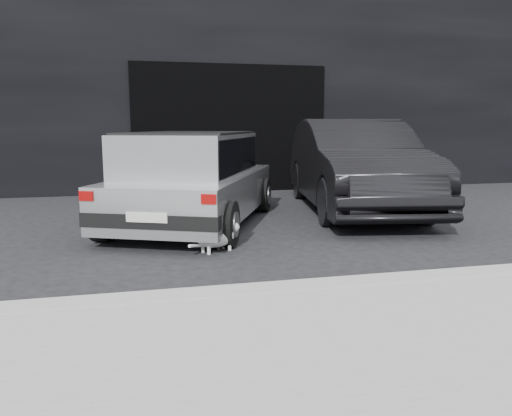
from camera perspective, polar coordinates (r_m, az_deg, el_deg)
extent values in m
plane|color=black|center=(6.45, -5.13, -2.88)|extent=(80.00, 80.00, 0.00)
cube|color=black|center=(12.44, -4.69, 14.60)|extent=(34.00, 4.00, 5.00)
cube|color=black|center=(10.41, -2.91, 9.02)|extent=(4.00, 0.10, 2.60)
cube|color=#999994|center=(4.31, 13.52, -8.58)|extent=(18.00, 0.25, 0.12)
cube|color=#999994|center=(3.35, 23.05, -14.48)|extent=(18.00, 2.20, 0.11)
cube|color=#B9BBBE|center=(7.02, -6.94, 1.68)|extent=(2.80, 3.79, 0.55)
cube|color=#B9BBBE|center=(6.79, -7.48, 6.08)|extent=(2.17, 2.66, 0.55)
cube|color=black|center=(6.79, -7.48, 6.08)|extent=(2.14, 2.58, 0.44)
cube|color=black|center=(5.48, -12.08, -1.48)|extent=(1.49, 0.76, 0.16)
cube|color=black|center=(8.62, -3.66, 2.63)|extent=(1.49, 0.76, 0.16)
cube|color=silver|center=(5.40, -12.40, -1.07)|extent=(0.43, 0.20, 0.11)
cube|color=#8C0707|center=(5.67, -18.84, 1.31)|extent=(0.16, 0.09, 0.11)
cube|color=#8C0707|center=(5.15, -5.44, 0.99)|extent=(0.16, 0.09, 0.11)
cube|color=black|center=(6.78, -7.53, 8.51)|extent=(2.07, 2.44, 0.03)
cylinder|color=black|center=(6.19, -17.02, -1.28)|extent=(0.39, 0.57, 0.53)
cylinder|color=slate|center=(6.24, -17.89, -1.24)|extent=(0.13, 0.28, 0.29)
cylinder|color=black|center=(5.66, -3.33, -1.85)|extent=(0.39, 0.57, 0.53)
cylinder|color=slate|center=(5.64, -2.28, -1.89)|extent=(0.13, 0.28, 0.29)
cylinder|color=black|center=(8.40, -9.42, 1.74)|extent=(0.39, 0.57, 0.53)
cylinder|color=slate|center=(8.44, -10.10, 1.75)|extent=(0.13, 0.28, 0.29)
cylinder|color=black|center=(8.02, 0.77, 1.50)|extent=(0.39, 0.57, 0.53)
cylinder|color=slate|center=(8.00, 1.52, 1.48)|extent=(0.13, 0.28, 0.29)
imported|color=black|center=(8.23, 11.19, 4.82)|extent=(2.30, 4.67, 1.47)
ellipsoid|color=beige|center=(5.71, -4.76, -3.43)|extent=(0.36, 0.53, 0.19)
ellipsoid|color=beige|center=(5.59, -4.91, -3.49)|extent=(0.25, 0.25, 0.17)
ellipsoid|color=black|center=(5.46, -5.07, -3.45)|extent=(0.16, 0.15, 0.12)
sphere|color=black|center=(5.41, -5.14, -3.64)|extent=(0.05, 0.05, 0.05)
cone|color=black|center=(5.46, -4.70, -2.84)|extent=(0.06, 0.07, 0.06)
cone|color=black|center=(5.47, -5.43, -2.83)|extent=(0.06, 0.07, 0.06)
cylinder|color=black|center=(5.59, -4.31, -4.50)|extent=(0.04, 0.04, 0.06)
cylinder|color=black|center=(5.60, -5.53, -4.48)|extent=(0.04, 0.04, 0.06)
cylinder|color=black|center=(5.86, -4.01, -3.83)|extent=(0.04, 0.04, 0.06)
cylinder|color=black|center=(5.87, -5.17, -3.82)|extent=(0.04, 0.04, 0.06)
cylinder|color=black|center=(5.97, -4.47, -3.17)|extent=(0.06, 0.27, 0.08)
ellipsoid|color=silver|center=(5.50, -4.57, -3.44)|extent=(0.53, 0.42, 0.20)
ellipsoid|color=silver|center=(5.56, -3.58, -3.06)|extent=(0.27, 0.27, 0.17)
ellipsoid|color=silver|center=(5.62, -2.58, -2.19)|extent=(0.17, 0.17, 0.12)
sphere|color=silver|center=(5.65, -2.15, -2.19)|extent=(0.05, 0.05, 0.05)
cone|color=silver|center=(5.63, -2.91, -1.60)|extent=(0.07, 0.06, 0.06)
cone|color=silver|center=(5.57, -2.48, -1.70)|extent=(0.07, 0.06, 0.06)
cylinder|color=silver|center=(5.64, -3.75, -4.04)|extent=(0.04, 0.04, 0.12)
cylinder|color=silver|center=(5.55, -3.03, -4.26)|extent=(0.04, 0.04, 0.12)
cylinder|color=silver|center=(5.49, -6.10, -4.47)|extent=(0.04, 0.04, 0.12)
cylinder|color=silver|center=(5.39, -5.40, -4.70)|extent=(0.04, 0.04, 0.12)
cylinder|color=silver|center=(5.37, -6.80, -4.29)|extent=(0.20, 0.21, 0.08)
ellipsoid|color=gray|center=(5.43, -5.18, -3.39)|extent=(0.21, 0.19, 0.09)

